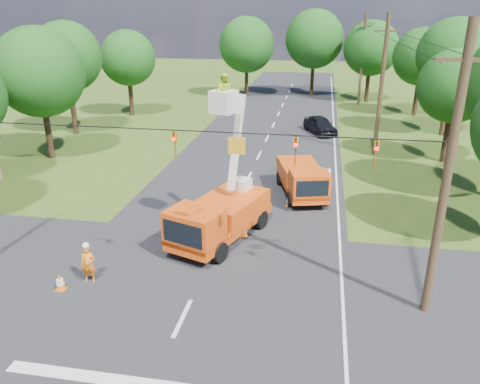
% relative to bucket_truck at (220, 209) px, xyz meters
% --- Properties ---
extents(ground, '(140.00, 140.00, 0.00)m').
position_rel_bucket_truck_xyz_m(ground, '(-0.04, 13.85, -1.60)').
color(ground, '#355218').
rests_on(ground, ground).
extents(road_main, '(12.00, 100.00, 0.06)m').
position_rel_bucket_truck_xyz_m(road_main, '(-0.04, 13.85, -1.60)').
color(road_main, black).
rests_on(road_main, ground).
extents(road_cross, '(56.00, 10.00, 0.07)m').
position_rel_bucket_truck_xyz_m(road_cross, '(-0.04, -4.15, -1.60)').
color(road_cross, black).
rests_on(road_cross, ground).
extents(edge_line, '(0.12, 90.00, 0.02)m').
position_rel_bucket_truck_xyz_m(edge_line, '(5.56, 13.85, -1.60)').
color(edge_line, silver).
rests_on(edge_line, ground).
extents(bucket_truck, '(4.17, 6.51, 7.68)m').
position_rel_bucket_truck_xyz_m(bucket_truck, '(0.00, 0.00, 0.00)').
color(bucket_truck, '#E0570F').
rests_on(bucket_truck, ground).
extents(second_truck, '(3.34, 5.81, 2.05)m').
position_rel_bucket_truck_xyz_m(second_truck, '(3.49, 6.33, -0.54)').
color(second_truck, '#E0570F').
rests_on(second_truck, ground).
extents(ground_worker, '(0.66, 0.50, 1.62)m').
position_rel_bucket_truck_xyz_m(ground_worker, '(-4.36, -4.46, -0.80)').
color(ground_worker, orange).
rests_on(ground_worker, ground).
extents(distant_car, '(3.42, 4.74, 1.50)m').
position_rel_bucket_truck_xyz_m(distant_car, '(4.31, 21.49, -0.85)').
color(distant_car, black).
rests_on(distant_car, ground).
extents(traffic_cone_2, '(0.38, 0.38, 0.71)m').
position_rel_bucket_truck_xyz_m(traffic_cone_2, '(1.04, 0.57, -1.25)').
color(traffic_cone_2, '#E9600C').
rests_on(traffic_cone_2, ground).
extents(traffic_cone_3, '(0.38, 0.38, 0.71)m').
position_rel_bucket_truck_xyz_m(traffic_cone_3, '(2.91, 4.68, -1.25)').
color(traffic_cone_3, '#E9600C').
rests_on(traffic_cone_3, ground).
extents(traffic_cone_4, '(0.38, 0.38, 0.71)m').
position_rel_bucket_truck_xyz_m(traffic_cone_4, '(-5.21, -5.18, -1.25)').
color(traffic_cone_4, '#E9600C').
rests_on(traffic_cone_4, ground).
extents(traffic_cone_7, '(0.38, 0.38, 0.71)m').
position_rel_bucket_truck_xyz_m(traffic_cone_7, '(5.07, 10.15, -1.25)').
color(traffic_cone_7, '#E9600C').
rests_on(traffic_cone_7, ground).
extents(pole_right_near, '(1.80, 0.30, 10.00)m').
position_rel_bucket_truck_xyz_m(pole_right_near, '(8.46, -4.15, 3.50)').
color(pole_right_near, '#4C3823').
rests_on(pole_right_near, ground).
extents(pole_right_mid, '(1.80, 0.30, 10.00)m').
position_rel_bucket_truck_xyz_m(pole_right_mid, '(8.46, 15.85, 3.50)').
color(pole_right_mid, '#4C3823').
rests_on(pole_right_mid, ground).
extents(pole_right_far, '(1.80, 0.30, 10.00)m').
position_rel_bucket_truck_xyz_m(pole_right_far, '(8.46, 35.85, 3.50)').
color(pole_right_far, '#4C3823').
rests_on(pole_right_far, ground).
extents(signal_span, '(18.00, 0.29, 1.07)m').
position_rel_bucket_truck_xyz_m(signal_span, '(2.19, -4.15, 4.27)').
color(signal_span, black).
rests_on(signal_span, ground).
extents(tree_left_d, '(6.20, 6.20, 9.24)m').
position_rel_bucket_truck_xyz_m(tree_left_d, '(-15.04, 10.85, 4.52)').
color(tree_left_d, '#382616').
rests_on(tree_left_d, ground).
extents(tree_left_e, '(5.80, 5.80, 9.41)m').
position_rel_bucket_truck_xyz_m(tree_left_e, '(-16.84, 17.85, 4.89)').
color(tree_left_e, '#382616').
rests_on(tree_left_e, ground).
extents(tree_left_f, '(5.40, 5.40, 8.40)m').
position_rel_bucket_truck_xyz_m(tree_left_f, '(-14.84, 25.85, 4.08)').
color(tree_left_f, '#382616').
rests_on(tree_left_f, ground).
extents(tree_right_c, '(5.00, 5.00, 7.83)m').
position_rel_bucket_truck_xyz_m(tree_right_c, '(13.16, 14.85, 3.71)').
color(tree_right_c, '#382616').
rests_on(tree_right_c, ground).
extents(tree_right_d, '(6.00, 6.00, 9.70)m').
position_rel_bucket_truck_xyz_m(tree_right_d, '(14.76, 22.85, 5.07)').
color(tree_right_d, '#382616').
rests_on(tree_right_d, ground).
extents(tree_right_e, '(5.60, 5.60, 8.63)m').
position_rel_bucket_truck_xyz_m(tree_right_e, '(13.76, 30.85, 4.21)').
color(tree_right_e, '#382616').
rests_on(tree_right_e, ground).
extents(tree_far_a, '(6.60, 6.60, 9.50)m').
position_rel_bucket_truck_xyz_m(tree_far_a, '(-5.04, 38.85, 4.58)').
color(tree_far_a, '#382616').
rests_on(tree_far_a, ground).
extents(tree_far_b, '(7.00, 7.00, 10.32)m').
position_rel_bucket_truck_xyz_m(tree_far_b, '(2.96, 40.85, 5.20)').
color(tree_far_b, '#382616').
rests_on(tree_far_b, ground).
extents(tree_far_c, '(6.20, 6.20, 9.18)m').
position_rel_bucket_truck_xyz_m(tree_far_c, '(9.46, 37.85, 4.46)').
color(tree_far_c, '#382616').
rests_on(tree_far_c, ground).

